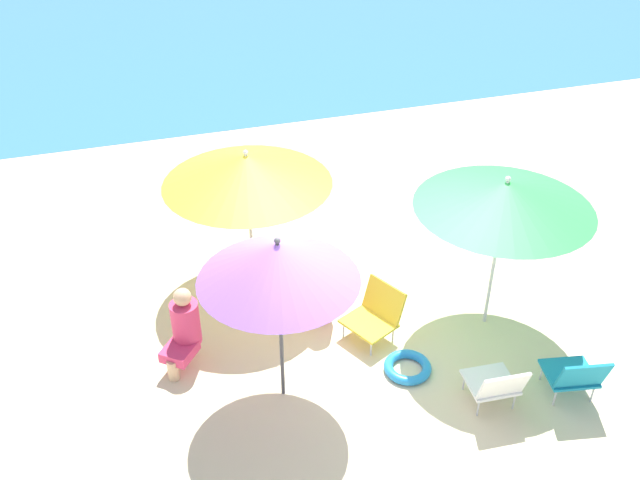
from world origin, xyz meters
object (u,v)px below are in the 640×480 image
(umbrella_purple, at_px, (278,262))
(person_b, at_px, (184,328))
(person_a, at_px, (320,288))
(umbrella_green, at_px, (505,195))
(beach_chair_c, at_px, (376,313))
(beach_chair_a, at_px, (575,375))
(umbrella_yellow, at_px, (247,169))
(beach_chair_b, at_px, (496,384))
(swim_ring, at_px, (408,367))

(umbrella_purple, distance_m, person_b, 1.67)
(person_a, height_order, person_b, person_b)
(umbrella_green, height_order, beach_chair_c, umbrella_green)
(beach_chair_a, bearing_deg, umbrella_yellow, 52.55)
(beach_chair_a, height_order, person_a, person_a)
(beach_chair_b, height_order, swim_ring, beach_chair_b)
(person_b, bearing_deg, beach_chair_a, 103.27)
(beach_chair_a, bearing_deg, person_b, 75.82)
(person_b, height_order, swim_ring, person_b)
(person_b, bearing_deg, beach_chair_c, 123.14)
(beach_chair_b, bearing_deg, person_a, 38.26)
(umbrella_green, height_order, beach_chair_b, umbrella_green)
(umbrella_purple, bearing_deg, beach_chair_c, 25.26)
(beach_chair_a, relative_size, beach_chair_c, 0.88)
(beach_chair_c, bearing_deg, beach_chair_b, 92.23)
(beach_chair_b, bearing_deg, swim_ring, 44.51)
(umbrella_green, xyz_separation_m, person_b, (-3.43, 0.35, -1.24))
(umbrella_purple, height_order, person_a, umbrella_purple)
(umbrella_green, distance_m, person_b, 3.66)
(beach_chair_c, bearing_deg, person_b, -31.10)
(umbrella_purple, height_order, beach_chair_c, umbrella_purple)
(beach_chair_b, xyz_separation_m, beach_chair_c, (-0.75, 1.39, -0.00))
(umbrella_yellow, xyz_separation_m, beach_chair_c, (1.10, -1.45, -1.25))
(umbrella_yellow, distance_m, beach_chair_b, 3.61)
(person_a, bearing_deg, umbrella_purple, 135.46)
(umbrella_yellow, bearing_deg, beach_chair_c, -52.94)
(beach_chair_a, bearing_deg, umbrella_green, 21.11)
(beach_chair_a, xyz_separation_m, person_a, (-2.08, 1.98, 0.12))
(umbrella_purple, xyz_separation_m, beach_chair_b, (1.98, -0.81, -1.36))
(umbrella_purple, height_order, beach_chair_a, umbrella_purple)
(beach_chair_c, height_order, person_a, person_a)
(beach_chair_a, height_order, beach_chair_b, beach_chair_a)
(beach_chair_a, xyz_separation_m, person_b, (-3.68, 1.71, 0.14))
(beach_chair_b, bearing_deg, umbrella_green, -20.88)
(umbrella_purple, xyz_separation_m, swim_ring, (1.36, -0.08, -1.62))
(beach_chair_b, xyz_separation_m, person_b, (-2.86, 1.57, 0.16))
(umbrella_purple, distance_m, person_a, 1.76)
(swim_ring, bearing_deg, person_a, 119.63)
(beach_chair_a, bearing_deg, swim_ring, 69.82)
(beach_chair_b, xyz_separation_m, person_a, (-1.26, 1.85, 0.13))
(umbrella_yellow, distance_m, beach_chair_a, 4.18)
(person_a, relative_size, person_b, 0.96)
(umbrella_yellow, bearing_deg, swim_ring, -59.93)
(umbrella_purple, bearing_deg, person_b, 138.90)
(umbrella_yellow, bearing_deg, beach_chair_a, -48.16)
(umbrella_yellow, distance_m, person_b, 1.96)
(umbrella_green, bearing_deg, swim_ring, -157.26)
(umbrella_green, bearing_deg, beach_chair_a, -79.60)
(umbrella_yellow, height_order, umbrella_purple, umbrella_purple)
(umbrella_green, bearing_deg, umbrella_purple, -170.64)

